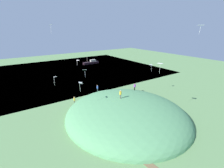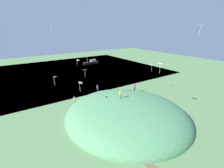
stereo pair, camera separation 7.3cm
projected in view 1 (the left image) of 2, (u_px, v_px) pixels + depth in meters
The scene contains 16 objects.
ground_plane at pixel (101, 97), 44.13m from camera, with size 160.00×160.00×0.00m, color #638E54.
lake_water at pixel (61, 73), 68.50m from camera, with size 56.02×80.00×0.40m, color #255674.
grass_hill at pixel (126, 116), 34.62m from camera, with size 26.31×24.61×7.47m, color #579661.
boat_on_lake at pixel (91, 62), 84.01m from camera, with size 1.94×8.04×3.74m.
person_near_shore at pixel (120, 93), 33.80m from camera, with size 0.53×0.53×1.76m.
person_on_hilltop at pixel (97, 87), 42.48m from camera, with size 0.43×0.43×1.80m.
person_walking_path at pixel (135, 86), 40.86m from camera, with size 0.56×0.56×1.71m.
person_watching_kites at pixel (74, 99), 38.88m from camera, with size 0.50×0.50×1.72m.
kite_0 at pixel (201, 26), 32.00m from camera, with size 1.26×1.32×1.77m.
kite_1 at pixel (78, 61), 44.73m from camera, with size 0.94×0.85×1.36m.
kite_2 at pixel (80, 83), 31.04m from camera, with size 1.05×0.84×1.87m.
kite_3 at pixel (51, 25), 29.92m from camera, with size 0.92×0.77×1.56m.
kite_4 at pixel (55, 77), 37.23m from camera, with size 0.78×0.91×1.94m.
kite_5 at pixel (85, 70), 36.91m from camera, with size 0.90×1.09×1.77m.
kite_6 at pixel (160, 64), 32.05m from camera, with size 1.21×1.03×2.00m.
kite_7 at pixel (151, 65), 44.40m from camera, with size 0.80×0.83×1.97m.
Camera 1 is at (35.09, -20.73, 17.51)m, focal length 26.78 mm.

